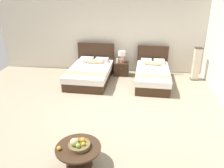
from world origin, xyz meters
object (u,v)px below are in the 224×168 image
bed_near_window (90,73)px  loose_apple (59,148)px  table_lamp (122,56)px  vase (117,61)px  fruit_bowl (79,144)px  bed_near_corner (152,75)px  floor_lamp_corner (196,64)px  coffee_table (79,152)px  nightstand (122,69)px

bed_near_window → loose_apple: bed_near_window is taller
table_lamp → vase: (-0.16, -0.06, -0.18)m
table_lamp → fruit_bowl: bearing=-95.2°
bed_near_corner → table_lamp: bed_near_corner is taller
loose_apple → floor_lamp_corner: 5.90m
floor_lamp_corner → loose_apple: bearing=-125.7°
coffee_table → loose_apple: loose_apple is taller
coffee_table → fruit_bowl: bearing=4.1°
bed_near_corner → table_lamp: 1.39m
nightstand → loose_apple: size_ratio=6.92×
bed_near_corner → loose_apple: 4.68m
nightstand → fruit_bowl: bearing=-95.2°
bed_near_corner → coffee_table: size_ratio=2.65×
vase → fruit_bowl: bearing=-93.3°
table_lamp → loose_apple: 5.04m
bed_near_corner → fruit_bowl: (-1.56, -4.17, 0.19)m
bed_near_corner → coffee_table: (-1.57, -4.17, 0.02)m
table_lamp → coffee_table: 4.90m
vase → loose_apple: 4.95m
bed_near_window → bed_near_corner: 2.18m
bed_near_corner → floor_lamp_corner: bearing=18.0°
fruit_bowl → vase: bearing=86.7°
fruit_bowl → floor_lamp_corner: floor_lamp_corner is taller
bed_near_window → nightstand: (1.07, 0.66, -0.03)m
vase → fruit_bowl: 4.80m
bed_near_corner → table_lamp: size_ratio=5.17×
fruit_bowl → bed_near_corner: bearing=69.5°
coffee_table → loose_apple: 0.37m
bed_near_corner → nightstand: size_ratio=4.12×
coffee_table → bed_near_window: bearing=98.4°
bed_near_window → table_lamp: bearing=32.6°
bed_near_window → floor_lamp_corner: bearing=7.6°
vase → bed_near_window: bearing=-145.5°
nightstand → fruit_bowl: fruit_bowl is taller
vase → fruit_bowl: vase is taller
bed_near_window → vase: (0.91, 0.62, 0.29)m
fruit_bowl → floor_lamp_corner: (3.11, 4.67, 0.12)m
vase → floor_lamp_corner: floor_lamp_corner is taller
bed_near_window → nightstand: size_ratio=4.14×
nightstand → table_lamp: (0.00, 0.02, 0.51)m
bed_near_corner → coffee_table: bed_near_corner is taller
coffee_table → fruit_bowl: fruit_bowl is taller
fruit_bowl → floor_lamp_corner: bearing=56.3°
bed_near_window → table_lamp: size_ratio=5.20×
bed_near_corner → table_lamp: (-1.12, 0.69, 0.48)m
table_lamp → bed_near_window: bearing=-147.4°
bed_near_window → coffee_table: size_ratio=2.67×
table_lamp → fruit_bowl: (-0.44, -4.85, -0.29)m
nightstand → fruit_bowl: (-0.44, -4.83, 0.22)m
bed_near_window → floor_lamp_corner: 3.78m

